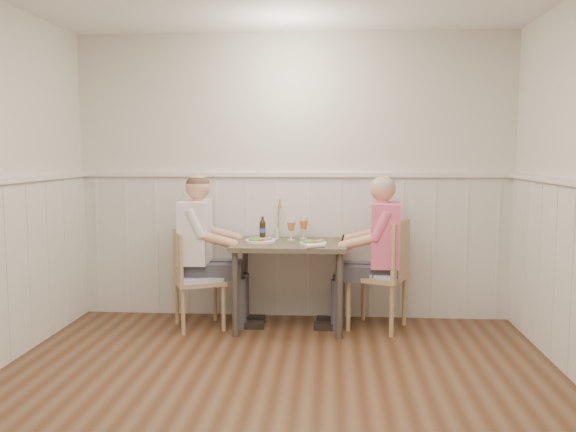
% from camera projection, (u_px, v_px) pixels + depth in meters
% --- Properties ---
extents(ground_plane, '(4.50, 4.50, 0.00)m').
position_uv_depth(ground_plane, '(268.00, 418.00, 3.51)').
color(ground_plane, '#482B18').
extents(room_shell, '(4.04, 4.54, 2.60)m').
position_uv_depth(room_shell, '(267.00, 153.00, 3.35)').
color(room_shell, silver).
rests_on(room_shell, ground).
extents(wainscot, '(4.00, 4.49, 1.34)m').
position_uv_depth(wainscot, '(278.00, 276.00, 4.12)').
color(wainscot, silver).
rests_on(wainscot, ground).
extents(dining_table, '(0.96, 0.70, 0.75)m').
position_uv_depth(dining_table, '(290.00, 254.00, 5.26)').
color(dining_table, '#4B453B').
rests_on(dining_table, ground).
extents(chair_right, '(0.58, 0.58, 0.94)m').
position_uv_depth(chair_right, '(384.00, 271.00, 5.23)').
color(chair_right, '#A37D55').
rests_on(chair_right, ground).
extents(chair_left, '(0.53, 0.53, 0.85)m').
position_uv_depth(chair_left, '(193.00, 276.00, 5.26)').
color(chair_left, '#A37D55').
rests_on(chair_left, ground).
extents(man_in_pink, '(0.65, 0.45, 1.35)m').
position_uv_depth(man_in_pink, '(380.00, 265.00, 5.22)').
color(man_in_pink, '#3F3F47').
rests_on(man_in_pink, ground).
extents(diner_cream, '(0.64, 0.44, 1.36)m').
position_uv_depth(diner_cream, '(200.00, 262.00, 5.34)').
color(diner_cream, '#3F3F47').
rests_on(diner_cream, ground).
extents(plate_man, '(0.23, 0.23, 0.06)m').
position_uv_depth(plate_man, '(312.00, 242.00, 5.15)').
color(plate_man, white).
rests_on(plate_man, dining_table).
extents(plate_diner, '(0.26, 0.26, 0.07)m').
position_uv_depth(plate_diner, '(259.00, 240.00, 5.27)').
color(plate_diner, white).
rests_on(plate_diner, dining_table).
extents(beer_glass_a, '(0.08, 0.08, 0.20)m').
position_uv_depth(beer_glass_a, '(304.00, 224.00, 5.46)').
color(beer_glass_a, silver).
rests_on(beer_glass_a, dining_table).
extents(beer_glass_b, '(0.08, 0.08, 0.19)m').
position_uv_depth(beer_glass_b, '(291.00, 226.00, 5.37)').
color(beer_glass_b, silver).
rests_on(beer_glass_b, dining_table).
extents(beer_bottle, '(0.06, 0.06, 0.20)m').
position_uv_depth(beer_bottle, '(263.00, 229.00, 5.46)').
color(beer_bottle, black).
rests_on(beer_bottle, dining_table).
extents(rolled_napkin, '(0.17, 0.13, 0.04)m').
position_uv_depth(rolled_napkin, '(315.00, 246.00, 4.94)').
color(rolled_napkin, white).
rests_on(rolled_napkin, dining_table).
extents(grass_vase, '(0.04, 0.04, 0.37)m').
position_uv_depth(grass_vase, '(277.00, 219.00, 5.54)').
color(grass_vase, silver).
rests_on(grass_vase, dining_table).
extents(gingham_mat, '(0.30, 0.26, 0.01)m').
position_uv_depth(gingham_mat, '(262.00, 239.00, 5.43)').
color(gingham_mat, '#5577A4').
rests_on(gingham_mat, dining_table).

